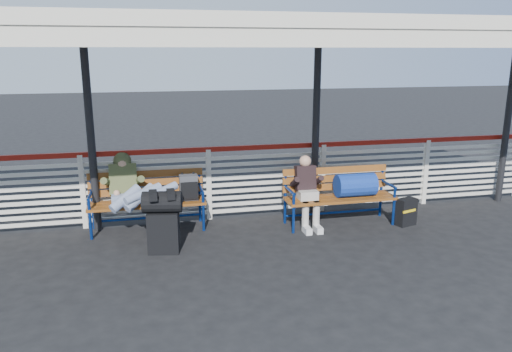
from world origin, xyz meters
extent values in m
plane|color=black|center=(0.00, 0.00, 0.00)|extent=(60.00, 60.00, 0.00)
cube|color=silver|center=(0.00, 1.90, 0.60)|extent=(12.00, 0.04, 1.04)
cube|color=maroon|center=(0.00, 1.90, 1.20)|extent=(12.00, 0.06, 0.08)
cube|color=silver|center=(0.00, 0.90, 3.08)|extent=(12.60, 3.60, 0.16)
cube|color=silver|center=(0.00, -0.85, 2.95)|extent=(12.60, 0.06, 0.30)
cylinder|color=black|center=(-1.80, 1.75, 1.50)|extent=(0.12, 0.12, 3.00)
cylinder|color=black|center=(1.80, 1.75, 1.50)|extent=(0.12, 0.12, 3.00)
cylinder|color=black|center=(5.50, 1.75, 1.50)|extent=(0.12, 0.12, 3.00)
cube|color=black|center=(-0.82, 0.61, 0.30)|extent=(0.47, 0.33, 0.59)
cylinder|color=black|center=(-0.82, 0.61, 0.74)|extent=(0.58, 0.39, 0.30)
cube|color=brown|center=(-1.02, 1.55, 0.45)|extent=(1.80, 0.50, 0.04)
cube|color=brown|center=(-1.02, 1.81, 0.72)|extent=(1.80, 0.10, 0.40)
cylinder|color=navy|center=(-1.87, 1.35, 0.23)|extent=(0.04, 0.04, 0.45)
cylinder|color=navy|center=(-0.17, 1.35, 0.23)|extent=(0.04, 0.04, 0.45)
cylinder|color=navy|center=(-1.87, 1.82, 0.45)|extent=(0.04, 0.04, 0.90)
cylinder|color=navy|center=(-0.17, 1.82, 0.45)|extent=(0.04, 0.04, 0.90)
cube|color=#45464C|center=(-0.37, 1.55, 0.67)|extent=(0.28, 0.18, 0.40)
cube|color=brown|center=(2.04, 1.14, 0.45)|extent=(1.80, 0.50, 0.04)
cube|color=brown|center=(2.04, 1.40, 0.72)|extent=(1.80, 0.10, 0.40)
cylinder|color=navy|center=(1.19, 0.94, 0.23)|extent=(0.04, 0.04, 0.45)
cylinder|color=navy|center=(2.89, 0.94, 0.23)|extent=(0.04, 0.04, 0.45)
cylinder|color=navy|center=(1.19, 1.41, 0.45)|extent=(0.04, 0.04, 0.90)
cylinder|color=navy|center=(2.89, 1.41, 0.45)|extent=(0.04, 0.04, 0.90)
cylinder|color=navy|center=(2.29, 1.14, 0.66)|extent=(0.64, 0.37, 0.37)
cube|color=#8C9BBC|center=(-1.37, 1.55, 0.54)|extent=(0.36, 0.26, 0.18)
cube|color=#4B552D|center=(-1.37, 1.75, 0.80)|extent=(0.42, 0.38, 0.53)
sphere|color=#4B552D|center=(-1.37, 1.85, 1.08)|extent=(0.28, 0.28, 0.28)
sphere|color=tan|center=(-1.37, 1.81, 1.07)|extent=(0.21, 0.21, 0.21)
cube|color=black|center=(-0.94, 0.55, 0.86)|extent=(0.11, 0.27, 0.10)
cube|color=black|center=(-0.70, 0.55, 0.86)|extent=(0.11, 0.27, 0.10)
cube|color=#B8B1A7|center=(1.49, 1.17, 0.53)|extent=(0.30, 0.24, 0.16)
cube|color=black|center=(1.49, 1.31, 0.78)|extent=(0.32, 0.23, 0.42)
sphere|color=tan|center=(1.49, 1.33, 1.05)|extent=(0.19, 0.19, 0.19)
cylinder|color=#B8B1A7|center=(1.40, 0.99, 0.24)|extent=(0.11, 0.11, 0.46)
cylinder|color=#B8B1A7|center=(1.58, 0.99, 0.24)|extent=(0.11, 0.11, 0.46)
cube|color=silver|center=(1.40, 0.89, 0.05)|extent=(0.10, 0.24, 0.10)
cube|color=silver|center=(1.58, 0.89, 0.05)|extent=(0.10, 0.24, 0.10)
cube|color=black|center=(3.09, 0.89, 0.22)|extent=(0.36, 0.27, 0.45)
cube|color=yellow|center=(3.09, 0.79, 0.27)|extent=(0.26, 0.10, 0.04)
camera|label=1|loc=(-1.01, -6.10, 2.76)|focal=35.00mm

